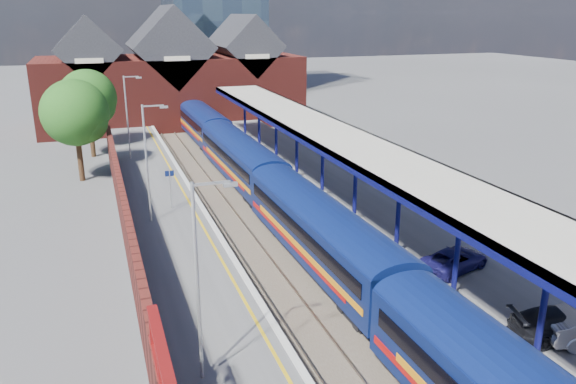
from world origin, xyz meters
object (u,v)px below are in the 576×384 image
parked_car_blue (454,259)px  lamp_post_b (201,271)px  platform_sign (170,183)px  lamp_post_d (128,112)px  train (273,186)px  parked_car_dark (566,325)px  lamp_post_c (149,156)px

parked_car_blue → lamp_post_b: bearing=90.3°
platform_sign → lamp_post_d: bearing=95.6°
train → platform_sign: 6.60m
parked_car_dark → parked_car_blue: bearing=18.5°
lamp_post_d → platform_sign: lamp_post_d is taller
lamp_post_d → parked_car_dark: bearing=-68.6°
lamp_post_d → train: bearing=-62.4°
lamp_post_c → parked_car_dark: 22.88m
train → platform_sign: size_ratio=26.37×
lamp_post_c → parked_car_blue: 17.83m
train → parked_car_blue: size_ratio=17.27×
lamp_post_b → parked_car_blue: (13.06, 4.37, -3.46)m
lamp_post_d → parked_car_blue: lamp_post_d is taller
train → parked_car_blue: 13.62m
lamp_post_b → parked_car_dark: size_ratio=1.67×
lamp_post_b → parked_car_blue: bearing=18.5°
lamp_post_c → lamp_post_d: (0.00, 16.00, 0.00)m
lamp_post_c → train: bearing=6.8°
platform_sign → train: bearing=-9.2°
lamp_post_d → parked_car_blue: (13.06, -27.63, -3.46)m
train → parked_car_dark: (5.57, -19.16, -0.51)m
platform_sign → parked_car_dark: bearing=-59.2°
lamp_post_c → parked_car_blue: (13.06, -11.63, -3.46)m
lamp_post_b → lamp_post_c: 16.00m
train → parked_car_dark: bearing=-73.8°
train → lamp_post_d: bearing=117.6°
parked_car_blue → train: bearing=4.2°
parked_car_dark → platform_sign: bearing=46.2°
lamp_post_b → lamp_post_c: bearing=90.0°
lamp_post_d → parked_car_blue: 30.76m
train → lamp_post_b: lamp_post_b is taller
lamp_post_b → platform_sign: size_ratio=2.80×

